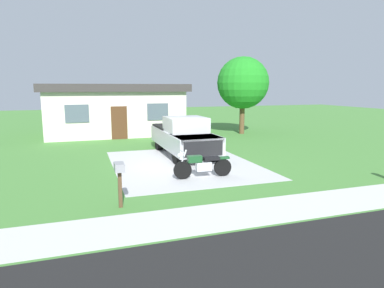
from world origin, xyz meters
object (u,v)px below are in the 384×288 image
(motorcycle, at_px, (203,165))
(neighbor_house, at_px, (115,109))
(pickup_truck, at_px, (183,136))
(shade_tree, at_px, (243,83))
(mailbox, at_px, (119,173))

(motorcycle, distance_m, neighbor_house, 13.08)
(pickup_truck, relative_size, neighbor_house, 0.59)
(shade_tree, xyz_separation_m, neighbor_house, (-8.61, 2.67, -1.79))
(pickup_truck, xyz_separation_m, mailbox, (-3.77, -6.44, 0.03))
(pickup_truck, height_order, neighbor_house, neighbor_house)
(motorcycle, relative_size, neighbor_house, 0.23)
(mailbox, relative_size, shade_tree, 0.23)
(pickup_truck, xyz_separation_m, shade_tree, (6.21, 5.96, 2.63))
(pickup_truck, xyz_separation_m, neighbor_house, (-2.40, 8.63, 0.84))
(pickup_truck, distance_m, mailbox, 7.46)
(shade_tree, relative_size, neighbor_house, 0.56)
(mailbox, xyz_separation_m, neighbor_house, (1.37, 15.07, 0.81))
(pickup_truck, bearing_deg, shade_tree, 43.82)
(mailbox, height_order, neighbor_house, neighbor_house)
(mailbox, bearing_deg, neighbor_house, 84.82)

